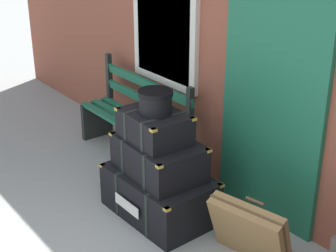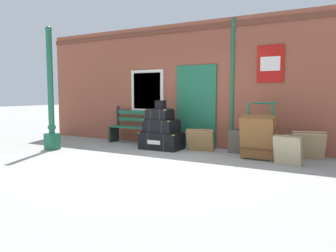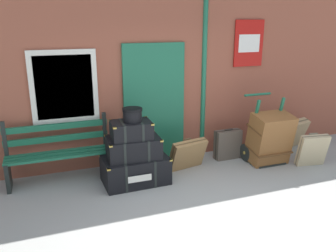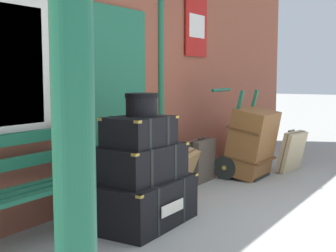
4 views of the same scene
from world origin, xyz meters
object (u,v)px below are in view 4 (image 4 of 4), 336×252
suitcase_umber (243,144)px  suitcase_brown (180,175)px  suitcase_oxblood (292,152)px  steamer_trunk_top (139,131)px  platform_bench (7,195)px  porters_trolley (239,156)px  suitcase_charcoal (201,161)px  round_hatbox (141,103)px  steamer_trunk_base (142,202)px  steamer_trunk_middle (140,162)px  lamp_post (74,147)px  large_brown_trunk (252,143)px

suitcase_umber → suitcase_brown: bearing=-174.1°
suitcase_oxblood → steamer_trunk_top: bearing=172.0°
platform_bench → porters_trolley: porters_trolley is taller
suitcase_charcoal → round_hatbox: bearing=-168.3°
porters_trolley → suitcase_charcoal: porters_trolley is taller
steamer_trunk_base → round_hatbox: 0.91m
steamer_trunk_middle → porters_trolley: bearing=1.6°
platform_bench → suitcase_umber: 4.43m
lamp_post → suitcase_oxblood: size_ratio=4.98×
steamer_trunk_base → suitcase_charcoal: 1.90m
lamp_post → suitcase_charcoal: size_ratio=5.18×
suitcase_oxblood → suitcase_brown: 2.19m
steamer_trunk_base → lamp_post: bearing=-149.5°
lamp_post → steamer_trunk_base: bearing=30.5°
steamer_trunk_middle → round_hatbox: (-0.01, -0.03, 0.54)m
large_brown_trunk → suitcase_brown: size_ratio=1.36×
steamer_trunk_top → suitcase_oxblood: size_ratio=1.05×
steamer_trunk_base → suitcase_brown: (0.97, 0.17, 0.06)m
platform_bench → porters_trolley: bearing=-6.7°
lamp_post → large_brown_trunk: bearing=15.0°
suitcase_oxblood → steamer_trunk_middle: bearing=171.5°
lamp_post → suitcase_umber: lamp_post is taller
suitcase_oxblood → suitcase_umber: bearing=73.2°
suitcase_brown → suitcase_oxblood: bearing=-16.4°
steamer_trunk_top → round_hatbox: (0.02, -0.01, 0.25)m
steamer_trunk_base → steamer_trunk_top: steamer_trunk_top is taller
steamer_trunk_middle → suitcase_charcoal: bearing=11.0°
suitcase_charcoal → suitcase_oxblood: 1.46m
large_brown_trunk → round_hatbox: bearing=178.1°
steamer_trunk_base → steamer_trunk_middle: (-0.02, 0.01, 0.37)m
round_hatbox → suitcase_oxblood: 3.23m
lamp_post → suitcase_oxblood: (5.40, 0.93, -0.84)m
lamp_post → suitcase_charcoal: bearing=22.6°
large_brown_trunk → suitcase_oxblood: 0.76m
steamer_trunk_base → steamer_trunk_top: bearing=-166.5°
suitcase_charcoal → suitcase_umber: bearing=1.5°
platform_bench → suitcase_brown: platform_bench is taller
round_hatbox → suitcase_brown: size_ratio=0.43×
steamer_trunk_base → large_brown_trunk: 2.44m
steamer_trunk_middle → round_hatbox: round_hatbox is taller
round_hatbox → porters_trolley: round_hatbox is taller
porters_trolley → suitcase_brown: porters_trolley is taller
round_hatbox → suitcase_charcoal: (1.88, 0.39, -0.85)m
steamer_trunk_base → suitcase_umber: suitcase_umber is taller
steamer_trunk_middle → round_hatbox: 0.54m
suitcase_oxblood → round_hatbox: bearing=172.0°
steamer_trunk_top → lamp_post: bearing=-149.2°
suitcase_oxblood → suitcase_brown: suitcase_oxblood is taller
platform_bench → large_brown_trunk: 3.57m
steamer_trunk_base → large_brown_trunk: large_brown_trunk is taller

